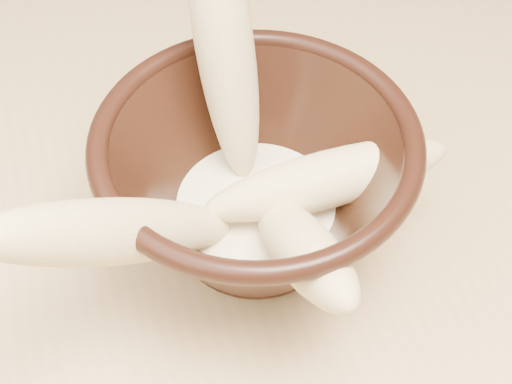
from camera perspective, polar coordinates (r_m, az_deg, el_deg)
The scene contains 7 objects.
table at distance 0.55m, azimuth 9.95°, elevation -9.49°, with size 1.20×0.80×0.75m.
bowl at distance 0.43m, azimuth -0.00°, elevation 0.75°, with size 0.19×0.19×0.10m.
milk_puddle at distance 0.45m, azimuth -0.00°, elevation -1.35°, with size 0.11×0.11×0.01m, color beige.
banana_upright at distance 0.43m, azimuth -2.56°, elevation 11.78°, with size 0.04×0.04×0.18m, color tan.
banana_left at distance 0.38m, azimuth -10.95°, elevation -3.10°, with size 0.04×0.04×0.18m, color tan.
banana_across at distance 0.43m, azimuth 5.73°, elevation 1.00°, with size 0.04×0.04×0.15m, color tan.
banana_front at distance 0.40m, azimuth 3.88°, elevation -4.73°, with size 0.04×0.04×0.12m, color tan.
Camera 1 is at (-0.17, -0.23, 1.14)m, focal length 50.00 mm.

